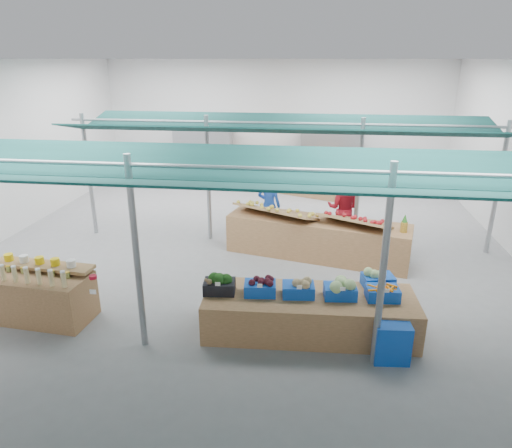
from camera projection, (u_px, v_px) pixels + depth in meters
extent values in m
plane|color=slate|center=(247.00, 248.00, 10.74)|extent=(13.00, 13.00, 0.00)
plane|color=silver|center=(246.00, 59.00, 9.31)|extent=(13.00, 13.00, 0.00)
plane|color=silver|center=(275.00, 122.00, 16.08)|extent=(12.00, 0.00, 12.00)
cylinder|color=gray|center=(89.00, 175.00, 11.20)|extent=(0.10, 0.10, 3.00)
cylinder|color=gray|center=(137.00, 256.00, 6.63)|extent=(0.10, 0.10, 3.00)
cylinder|color=gray|center=(208.00, 180.00, 10.82)|extent=(0.10, 0.10, 3.00)
cylinder|color=gray|center=(383.00, 270.00, 6.19)|extent=(0.10, 0.10, 3.00)
cylinder|color=gray|center=(358.00, 185.00, 10.38)|extent=(0.10, 0.10, 3.00)
cylinder|color=gray|center=(497.00, 189.00, 10.00)|extent=(0.10, 0.10, 3.00)
cylinder|color=gray|center=(256.00, 169.00, 5.95)|extent=(10.00, 0.06, 0.06)
cylinder|color=gray|center=(283.00, 123.00, 10.14)|extent=(10.00, 0.06, 0.06)
cube|color=#0A2C29|center=(248.00, 187.00, 5.37)|extent=(9.50, 1.28, 0.30)
cube|color=#0A2C29|center=(262.00, 163.00, 6.58)|extent=(9.50, 1.28, 0.30)
cube|color=#0A2C29|center=(280.00, 131.00, 9.56)|extent=(9.50, 1.28, 0.30)
cube|color=#0A2C29|center=(285.00, 123.00, 10.77)|extent=(9.50, 1.28, 0.30)
cube|color=#B23F33|center=(203.00, 154.00, 16.31)|extent=(2.00, 0.50, 2.00)
cube|color=#B23F33|center=(331.00, 157.00, 15.74)|extent=(2.00, 0.50, 2.00)
cube|color=brown|center=(38.00, 297.00, 7.72)|extent=(1.86, 0.94, 0.80)
cube|color=#997247|center=(43.00, 265.00, 7.79)|extent=(1.83, 0.49, 0.06)
cube|color=brown|center=(309.00, 314.00, 7.35)|extent=(3.42, 1.30, 0.65)
cube|color=brown|center=(317.00, 238.00, 10.17)|extent=(4.12, 1.85, 0.86)
cube|color=brown|center=(266.00, 173.00, 15.71)|extent=(5.42, 3.04, 0.97)
cube|color=#1047B5|center=(391.00, 342.00, 6.66)|extent=(0.54, 0.40, 0.62)
imported|color=#1A43AA|center=(269.00, 205.00, 11.22)|extent=(0.66, 0.51, 1.60)
imported|color=maroon|center=(343.00, 208.00, 10.99)|extent=(0.90, 0.77, 1.60)
cube|color=black|center=(219.00, 287.00, 7.32)|extent=(0.53, 0.40, 0.20)
cube|color=white|center=(218.00, 284.00, 7.06)|extent=(0.08, 0.02, 0.06)
cube|color=#1047B5|center=(260.00, 288.00, 7.27)|extent=(0.53, 0.40, 0.20)
cube|color=white|center=(260.00, 286.00, 7.01)|extent=(0.08, 0.02, 0.06)
cube|color=#1047B5|center=(298.00, 290.00, 7.22)|extent=(0.53, 0.40, 0.20)
cube|color=white|center=(299.00, 287.00, 6.96)|extent=(0.08, 0.02, 0.06)
cube|color=#1047B5|center=(340.00, 291.00, 7.17)|extent=(0.53, 0.40, 0.20)
cube|color=white|center=(343.00, 289.00, 6.91)|extent=(0.08, 0.02, 0.06)
cube|color=#1047B5|center=(382.00, 293.00, 7.12)|extent=(0.53, 0.40, 0.20)
cube|color=white|center=(387.00, 291.00, 6.86)|extent=(0.08, 0.02, 0.06)
sphere|color=brown|center=(209.00, 282.00, 7.18)|extent=(0.09, 0.09, 0.09)
sphere|color=brown|center=(206.00, 280.00, 7.15)|extent=(0.06, 0.06, 0.06)
cylinder|color=#B60C21|center=(93.00, 277.00, 6.88)|extent=(0.12, 0.12, 0.05)
cube|color=white|center=(93.00, 292.00, 6.90)|extent=(0.10, 0.01, 0.07)
cube|color=#997247|center=(275.00, 211.00, 10.22)|extent=(2.00, 1.45, 0.26)
cube|color=#997247|center=(355.00, 221.00, 9.63)|extent=(1.65, 1.28, 0.26)
cylinder|color=#8C6019|center=(404.00, 227.00, 9.29)|extent=(0.14, 0.14, 0.22)
cone|color=#26661E|center=(405.00, 218.00, 9.23)|extent=(0.12, 0.12, 0.18)
cube|color=#1047B5|center=(378.00, 281.00, 7.51)|extent=(0.57, 0.45, 0.20)
cube|color=white|center=(384.00, 278.00, 7.25)|extent=(0.08, 0.03, 0.06)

